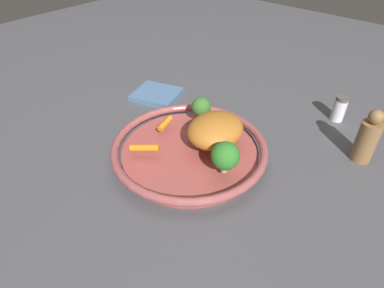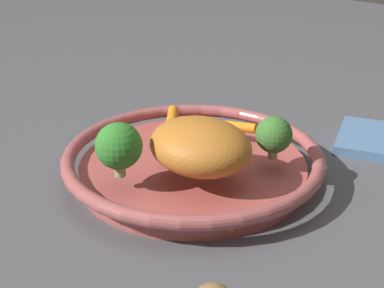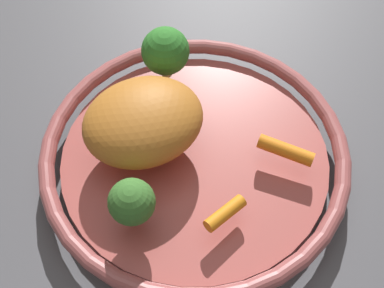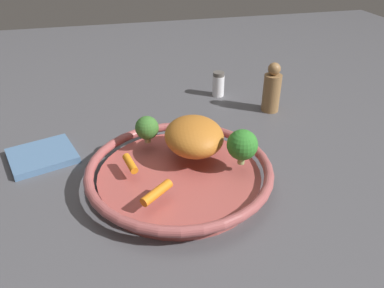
{
  "view_description": "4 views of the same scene",
  "coord_description": "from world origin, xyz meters",
  "px_view_note": "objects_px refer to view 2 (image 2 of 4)",
  "views": [
    {
      "loc": [
        0.38,
        -0.43,
        0.48
      ],
      "look_at": [
        0.03,
        -0.03,
        0.07
      ],
      "focal_mm": 30.44,
      "sensor_mm": 36.0,
      "label": 1
    },
    {
      "loc": [
        0.54,
        0.43,
        0.37
      ],
      "look_at": [
        0.02,
        0.01,
        0.06
      ],
      "focal_mm": 53.88,
      "sensor_mm": 36.0,
      "label": 2
    },
    {
      "loc": [
        -0.29,
        0.16,
        0.54
      ],
      "look_at": [
        -0.0,
        0.0,
        0.05
      ],
      "focal_mm": 50.66,
      "sensor_mm": 36.0,
      "label": 3
    },
    {
      "loc": [
        -0.12,
        -0.57,
        0.43
      ],
      "look_at": [
        0.03,
        0.01,
        0.08
      ],
      "focal_mm": 35.37,
      "sensor_mm": 36.0,
      "label": 4
    }
  ],
  "objects_px": {
    "baby_carrot_right": "(240,127)",
    "dish_towel": "(377,140)",
    "roast_chicken_piece": "(200,146)",
    "broccoli_floret_mid": "(274,135)",
    "broccoli_floret_edge": "(119,146)",
    "baby_carrot_center": "(173,117)",
    "serving_bowl": "(193,163)"
  },
  "relations": [
    {
      "from": "baby_carrot_center",
      "to": "roast_chicken_piece",
      "type": "bearing_deg",
      "value": 53.04
    },
    {
      "from": "roast_chicken_piece",
      "to": "baby_carrot_right",
      "type": "bearing_deg",
      "value": -167.52
    },
    {
      "from": "roast_chicken_piece",
      "to": "dish_towel",
      "type": "distance_m",
      "value": 0.33
    },
    {
      "from": "serving_bowl",
      "to": "baby_carrot_right",
      "type": "height_order",
      "value": "baby_carrot_right"
    },
    {
      "from": "broccoli_floret_edge",
      "to": "roast_chicken_piece",
      "type": "bearing_deg",
      "value": 138.34
    },
    {
      "from": "roast_chicken_piece",
      "to": "dish_towel",
      "type": "relative_size",
      "value": 1.04
    },
    {
      "from": "serving_bowl",
      "to": "baby_carrot_center",
      "type": "distance_m",
      "value": 0.1
    },
    {
      "from": "baby_carrot_right",
      "to": "dish_towel",
      "type": "xyz_separation_m",
      "value": [
        -0.17,
        0.14,
        -0.04
      ]
    },
    {
      "from": "roast_chicken_piece",
      "to": "baby_carrot_center",
      "type": "relative_size",
      "value": 2.15
    },
    {
      "from": "roast_chicken_piece",
      "to": "baby_carrot_center",
      "type": "height_order",
      "value": "roast_chicken_piece"
    },
    {
      "from": "baby_carrot_right",
      "to": "dish_towel",
      "type": "height_order",
      "value": "baby_carrot_right"
    },
    {
      "from": "serving_bowl",
      "to": "baby_carrot_right",
      "type": "distance_m",
      "value": 0.09
    },
    {
      "from": "dish_towel",
      "to": "serving_bowl",
      "type": "bearing_deg",
      "value": -30.13
    },
    {
      "from": "baby_carrot_right",
      "to": "broccoli_floret_edge",
      "type": "distance_m",
      "value": 0.21
    },
    {
      "from": "roast_chicken_piece",
      "to": "baby_carrot_center",
      "type": "xyz_separation_m",
      "value": [
        -0.09,
        -0.12,
        -0.02
      ]
    },
    {
      "from": "roast_chicken_piece",
      "to": "broccoli_floret_mid",
      "type": "distance_m",
      "value": 0.1
    },
    {
      "from": "baby_carrot_center",
      "to": "broccoli_floret_edge",
      "type": "relative_size",
      "value": 0.91
    },
    {
      "from": "baby_carrot_center",
      "to": "broccoli_floret_edge",
      "type": "height_order",
      "value": "broccoli_floret_edge"
    },
    {
      "from": "serving_bowl",
      "to": "roast_chicken_piece",
      "type": "distance_m",
      "value": 0.08
    },
    {
      "from": "serving_bowl",
      "to": "broccoli_floret_edge",
      "type": "xyz_separation_m",
      "value": [
        0.11,
        -0.02,
        0.06
      ]
    },
    {
      "from": "baby_carrot_center",
      "to": "baby_carrot_right",
      "type": "bearing_deg",
      "value": 108.96
    },
    {
      "from": "broccoli_floret_edge",
      "to": "dish_towel",
      "type": "height_order",
      "value": "broccoli_floret_edge"
    },
    {
      "from": "baby_carrot_right",
      "to": "broccoli_floret_mid",
      "type": "relative_size",
      "value": 0.85
    },
    {
      "from": "roast_chicken_piece",
      "to": "broccoli_floret_mid",
      "type": "bearing_deg",
      "value": 147.66
    },
    {
      "from": "roast_chicken_piece",
      "to": "broccoli_floret_mid",
      "type": "xyz_separation_m",
      "value": [
        -0.08,
        0.05,
        0.0
      ]
    },
    {
      "from": "baby_carrot_right",
      "to": "serving_bowl",
      "type": "bearing_deg",
      "value": -9.05
    },
    {
      "from": "baby_carrot_right",
      "to": "broccoli_floret_mid",
      "type": "xyz_separation_m",
      "value": [
        0.04,
        0.08,
        0.03
      ]
    },
    {
      "from": "broccoli_floret_mid",
      "to": "broccoli_floret_edge",
      "type": "bearing_deg",
      "value": -36.98
    },
    {
      "from": "serving_bowl",
      "to": "dish_towel",
      "type": "relative_size",
      "value": 2.72
    },
    {
      "from": "roast_chicken_piece",
      "to": "dish_towel",
      "type": "xyz_separation_m",
      "value": [
        -0.3,
        0.11,
        -0.07
      ]
    },
    {
      "from": "serving_bowl",
      "to": "baby_carrot_center",
      "type": "height_order",
      "value": "baby_carrot_center"
    },
    {
      "from": "roast_chicken_piece",
      "to": "dish_towel",
      "type": "height_order",
      "value": "roast_chicken_piece"
    }
  ]
}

